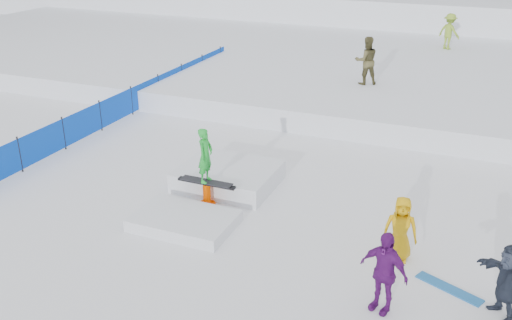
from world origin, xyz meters
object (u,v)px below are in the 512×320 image
at_px(spectator_purple, 384,272).
at_px(spectator_dark, 507,281).
at_px(safety_fence, 132,100).
at_px(spectator_yellow, 400,229).
at_px(walker_ygreen, 449,31).
at_px(jib_rail_feature, 217,186).
at_px(walker_olive, 366,61).

xyz_separation_m(spectator_purple, spectator_dark, (2.14, 0.69, -0.08)).
bearing_deg(safety_fence, spectator_yellow, -29.02).
relative_size(walker_ygreen, spectator_dark, 1.15).
relative_size(walker_ygreen, jib_rail_feature, 0.40).
height_order(walker_ygreen, spectator_dark, walker_ygreen).
distance_m(safety_fence, spectator_purple, 13.60).
xyz_separation_m(spectator_yellow, jib_rail_feature, (-5.01, 1.21, -0.44)).
bearing_deg(jib_rail_feature, walker_ygreen, 76.83).
xyz_separation_m(spectator_purple, jib_rail_feature, (-5.01, 3.10, -0.54)).
distance_m(walker_ygreen, spectator_yellow, 18.86).
bearing_deg(spectator_purple, spectator_yellow, 109.52).
bearing_deg(walker_olive, spectator_purple, 75.16).
relative_size(safety_fence, spectator_purple, 9.52).
bearing_deg(walker_olive, spectator_dark, 84.95).
xyz_separation_m(safety_fence, jib_rail_feature, (5.99, -4.89, -0.25)).
xyz_separation_m(walker_ygreen, spectator_purple, (0.89, -20.71, -0.83)).
height_order(spectator_yellow, spectator_dark, spectator_dark).
distance_m(spectator_purple, spectator_yellow, 1.89).
bearing_deg(spectator_dark, spectator_purple, -108.43).
xyz_separation_m(walker_ygreen, spectator_yellow, (0.89, -18.82, -0.93)).
distance_m(walker_ygreen, spectator_dark, 20.27).
height_order(walker_olive, spectator_dark, walker_olive).
bearing_deg(spectator_purple, walker_ygreen, 111.99).
bearing_deg(spectator_yellow, walker_ygreen, 82.11).
bearing_deg(walker_ygreen, safety_fence, 80.27).
xyz_separation_m(walker_ygreen, jib_rail_feature, (-4.12, -17.61, -1.37)).
bearing_deg(safety_fence, spectator_dark, -29.05).
xyz_separation_m(walker_olive, jib_rail_feature, (-1.76, -9.66, -1.43)).
height_order(spectator_dark, jib_rail_feature, jib_rail_feature).
distance_m(walker_ygreen, spectator_purple, 20.75).
xyz_separation_m(safety_fence, spectator_yellow, (11.00, -6.10, 0.20)).
distance_m(spectator_purple, jib_rail_feature, 5.92).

